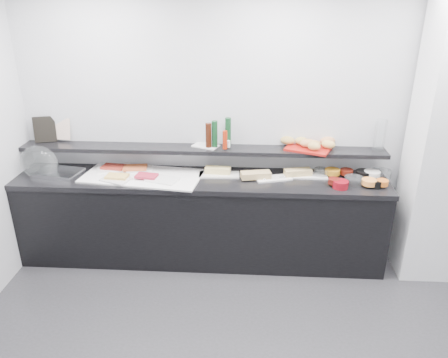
# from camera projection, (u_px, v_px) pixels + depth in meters

# --- Properties ---
(back_wall) EXTENTS (5.00, 0.02, 2.70)m
(back_wall) POSITION_uv_depth(u_px,v_px,m) (273.00, 126.00, 4.30)
(back_wall) COLOR silver
(back_wall) RESTS_ON ground
(column) EXTENTS (0.50, 0.50, 2.70)m
(column) POSITION_uv_depth(u_px,v_px,m) (443.00, 140.00, 3.89)
(column) COLOR white
(column) RESTS_ON ground
(buffet_cabinet) EXTENTS (3.60, 0.60, 0.85)m
(buffet_cabinet) POSITION_uv_depth(u_px,v_px,m) (201.00, 221.00, 4.43)
(buffet_cabinet) COLOR black
(buffet_cabinet) RESTS_ON ground
(counter_top) EXTENTS (3.62, 0.62, 0.05)m
(counter_top) POSITION_uv_depth(u_px,v_px,m) (200.00, 180.00, 4.25)
(counter_top) COLOR black
(counter_top) RESTS_ON buffet_cabinet
(wall_shelf) EXTENTS (3.60, 0.25, 0.04)m
(wall_shelf) POSITION_uv_depth(u_px,v_px,m) (201.00, 149.00, 4.31)
(wall_shelf) COLOR black
(wall_shelf) RESTS_ON back_wall
(cloche_base) EXTENTS (0.47, 0.36, 0.04)m
(cloche_base) POSITION_uv_depth(u_px,v_px,m) (59.00, 173.00, 4.30)
(cloche_base) COLOR silver
(cloche_base) RESTS_ON counter_top
(cloche_dome) EXTENTS (0.40, 0.28, 0.34)m
(cloche_dome) POSITION_uv_depth(u_px,v_px,m) (39.00, 163.00, 4.27)
(cloche_dome) COLOR silver
(cloche_dome) RESTS_ON cloche_base
(linen_runner) EXTENTS (1.20, 0.68, 0.01)m
(linen_runner) POSITION_uv_depth(u_px,v_px,m) (143.00, 176.00, 4.26)
(linen_runner) COLOR white
(linen_runner) RESTS_ON counter_top
(platter_meat_a) EXTENTS (0.39, 0.32, 0.01)m
(platter_meat_a) POSITION_uv_depth(u_px,v_px,m) (114.00, 168.00, 4.42)
(platter_meat_a) COLOR white
(platter_meat_a) RESTS_ON linen_runner
(food_meat_a) EXTENTS (0.24, 0.17, 0.02)m
(food_meat_a) POSITION_uv_depth(u_px,v_px,m) (113.00, 167.00, 4.39)
(food_meat_a) COLOR maroon
(food_meat_a) RESTS_ON platter_meat_a
(platter_salmon) EXTENTS (0.30, 0.24, 0.01)m
(platter_salmon) POSITION_uv_depth(u_px,v_px,m) (139.00, 169.00, 4.40)
(platter_salmon) COLOR silver
(platter_salmon) RESTS_ON linen_runner
(food_salmon) EXTENTS (0.25, 0.18, 0.02)m
(food_salmon) POSITION_uv_depth(u_px,v_px,m) (135.00, 168.00, 4.37)
(food_salmon) COLOR #CB5829
(food_salmon) RESTS_ON platter_salmon
(platter_cheese) EXTENTS (0.31, 0.27, 0.01)m
(platter_cheese) POSITION_uv_depth(u_px,v_px,m) (116.00, 180.00, 4.14)
(platter_cheese) COLOR silver
(platter_cheese) RESTS_ON linen_runner
(food_cheese) EXTENTS (0.22, 0.15, 0.02)m
(food_cheese) POSITION_uv_depth(u_px,v_px,m) (117.00, 176.00, 4.17)
(food_cheese) COLOR #E5B859
(food_cheese) RESTS_ON platter_cheese
(platter_meat_b) EXTENTS (0.33, 0.27, 0.01)m
(platter_meat_b) POSITION_uv_depth(u_px,v_px,m) (163.00, 179.00, 4.14)
(platter_meat_b) COLOR white
(platter_meat_b) RESTS_ON linen_runner
(food_meat_b) EXTENTS (0.22, 0.16, 0.02)m
(food_meat_b) POSITION_uv_depth(u_px,v_px,m) (146.00, 176.00, 4.18)
(food_meat_b) COLOR maroon
(food_meat_b) RESTS_ON platter_meat_b
(sandwich_plate_left) EXTENTS (0.40, 0.19, 0.01)m
(sandwich_plate_left) POSITION_uv_depth(u_px,v_px,m) (219.00, 175.00, 4.29)
(sandwich_plate_left) COLOR silver
(sandwich_plate_left) RESTS_ON counter_top
(sandwich_food_left) EXTENTS (0.25, 0.11, 0.06)m
(sandwich_food_left) POSITION_uv_depth(u_px,v_px,m) (218.00, 170.00, 4.30)
(sandwich_food_left) COLOR #E4CB77
(sandwich_food_left) RESTS_ON sandwich_plate_left
(tongs_left) EXTENTS (0.16, 0.01, 0.01)m
(tongs_left) POSITION_uv_depth(u_px,v_px,m) (218.00, 173.00, 4.29)
(tongs_left) COLOR silver
(tongs_left) RESTS_ON sandwich_plate_left
(sandwich_plate_mid) EXTENTS (0.37, 0.24, 0.01)m
(sandwich_plate_mid) POSITION_uv_depth(u_px,v_px,m) (273.00, 178.00, 4.21)
(sandwich_plate_mid) COLOR white
(sandwich_plate_mid) RESTS_ON counter_top
(sandwich_food_mid) EXTENTS (0.30, 0.17, 0.06)m
(sandwich_food_mid) POSITION_uv_depth(u_px,v_px,m) (256.00, 175.00, 4.19)
(sandwich_food_mid) COLOR tan
(sandwich_food_mid) RESTS_ON sandwich_plate_mid
(tongs_mid) EXTENTS (0.16, 0.03, 0.01)m
(tongs_mid) POSITION_uv_depth(u_px,v_px,m) (258.00, 179.00, 4.17)
(tongs_mid) COLOR #B0B3B7
(tongs_mid) RESTS_ON sandwich_plate_mid
(sandwich_plate_right) EXTENTS (0.37, 0.16, 0.01)m
(sandwich_plate_right) POSITION_uv_depth(u_px,v_px,m) (308.00, 176.00, 4.27)
(sandwich_plate_right) COLOR white
(sandwich_plate_right) RESTS_ON counter_top
(sandwich_food_right) EXTENTS (0.28, 0.16, 0.06)m
(sandwich_food_right) POSITION_uv_depth(u_px,v_px,m) (298.00, 172.00, 4.25)
(sandwich_food_right) COLOR tan
(sandwich_food_right) RESTS_ON sandwich_plate_right
(tongs_right) EXTENTS (0.16, 0.03, 0.01)m
(tongs_right) POSITION_uv_depth(u_px,v_px,m) (286.00, 177.00, 4.21)
(tongs_right) COLOR #AAACB1
(tongs_right) RESTS_ON sandwich_plate_right
(bowl_glass_fruit) EXTENTS (0.16, 0.16, 0.07)m
(bowl_glass_fruit) POSITION_uv_depth(u_px,v_px,m) (322.00, 173.00, 4.27)
(bowl_glass_fruit) COLOR silver
(bowl_glass_fruit) RESTS_ON counter_top
(fill_glass_fruit) EXTENTS (0.16, 0.16, 0.05)m
(fill_glass_fruit) POSITION_uv_depth(u_px,v_px,m) (332.00, 172.00, 4.26)
(fill_glass_fruit) COLOR orange
(fill_glass_fruit) RESTS_ON bowl_glass_fruit
(bowl_black_jam) EXTENTS (0.18, 0.18, 0.07)m
(bowl_black_jam) POSITION_uv_depth(u_px,v_px,m) (364.00, 174.00, 4.23)
(bowl_black_jam) COLOR black
(bowl_black_jam) RESTS_ON counter_top
(fill_black_jam) EXTENTS (0.15, 0.15, 0.05)m
(fill_black_jam) POSITION_uv_depth(u_px,v_px,m) (347.00, 172.00, 4.25)
(fill_black_jam) COLOR #61170D
(fill_black_jam) RESTS_ON bowl_black_jam
(bowl_glass_cream) EXTENTS (0.25, 0.25, 0.07)m
(bowl_glass_cream) POSITION_uv_depth(u_px,v_px,m) (381.00, 174.00, 4.24)
(bowl_glass_cream) COLOR white
(bowl_glass_cream) RESTS_ON counter_top
(fill_glass_cream) EXTENTS (0.19, 0.19, 0.05)m
(fill_glass_cream) POSITION_uv_depth(u_px,v_px,m) (372.00, 174.00, 4.21)
(fill_glass_cream) COLOR white
(fill_glass_cream) RESTS_ON bowl_glass_cream
(bowl_red_jam) EXTENTS (0.17, 0.17, 0.07)m
(bowl_red_jam) POSITION_uv_depth(u_px,v_px,m) (340.00, 184.00, 4.01)
(bowl_red_jam) COLOR maroon
(bowl_red_jam) RESTS_ON counter_top
(fill_red_jam) EXTENTS (0.13, 0.13, 0.05)m
(fill_red_jam) POSITION_uv_depth(u_px,v_px,m) (334.00, 181.00, 4.05)
(fill_red_jam) COLOR #51100B
(fill_red_jam) RESTS_ON bowl_red_jam
(bowl_glass_salmon) EXTENTS (0.18, 0.18, 0.07)m
(bowl_glass_salmon) POSITION_uv_depth(u_px,v_px,m) (354.00, 181.00, 4.09)
(bowl_glass_salmon) COLOR white
(bowl_glass_salmon) RESTS_ON counter_top
(fill_glass_salmon) EXTENTS (0.18, 0.18, 0.05)m
(fill_glass_salmon) POSITION_uv_depth(u_px,v_px,m) (369.00, 182.00, 4.03)
(fill_glass_salmon) COLOR #FE953E
(fill_glass_salmon) RESTS_ON bowl_glass_salmon
(bowl_black_fruit) EXTENTS (0.11, 0.11, 0.07)m
(bowl_black_fruit) POSITION_uv_depth(u_px,v_px,m) (376.00, 184.00, 4.02)
(bowl_black_fruit) COLOR black
(bowl_black_fruit) RESTS_ON counter_top
(fill_black_fruit) EXTENTS (0.13, 0.13, 0.05)m
(fill_black_fruit) POSITION_uv_depth(u_px,v_px,m) (382.00, 183.00, 4.02)
(fill_black_fruit) COLOR orange
(fill_black_fruit) RESTS_ON bowl_black_fruit
(framed_print) EXTENTS (0.23, 0.13, 0.26)m
(framed_print) POSITION_uv_depth(u_px,v_px,m) (45.00, 129.00, 4.42)
(framed_print) COLOR black
(framed_print) RESTS_ON wall_shelf
(print_art) EXTENTS (0.18, 0.07, 0.22)m
(print_art) POSITION_uv_depth(u_px,v_px,m) (62.00, 129.00, 4.43)
(print_art) COLOR beige
(print_art) RESTS_ON framed_print
(condiment_tray) EXTENTS (0.29, 0.24, 0.01)m
(condiment_tray) POSITION_uv_depth(u_px,v_px,m) (206.00, 146.00, 4.33)
(condiment_tray) COLOR white
(condiment_tray) RESTS_ON wall_shelf
(bottle_green_a) EXTENTS (0.06, 0.06, 0.26)m
(bottle_green_a) POSITION_uv_depth(u_px,v_px,m) (215.00, 134.00, 4.24)
(bottle_green_a) COLOR #103A1C
(bottle_green_a) RESTS_ON condiment_tray
(bottle_brown) EXTENTS (0.07, 0.07, 0.24)m
(bottle_brown) POSITION_uv_depth(u_px,v_px,m) (208.00, 135.00, 4.23)
(bottle_brown) COLOR #331409
(bottle_brown) RESTS_ON condiment_tray
(bottle_green_b) EXTENTS (0.07, 0.07, 0.28)m
(bottle_green_b) POSITION_uv_depth(u_px,v_px,m) (228.00, 132.00, 4.27)
(bottle_green_b) COLOR #103B1C
(bottle_green_b) RESTS_ON condiment_tray
(bottle_hot) EXTENTS (0.05, 0.05, 0.18)m
(bottle_hot) POSITION_uv_depth(u_px,v_px,m) (225.00, 140.00, 4.19)
(bottle_hot) COLOR #A5240B
(bottle_hot) RESTS_ON condiment_tray
(shaker_salt) EXTENTS (0.03, 0.03, 0.07)m
(shaker_salt) POSITION_uv_depth(u_px,v_px,m) (226.00, 142.00, 4.31)
(shaker_salt) COLOR white
(shaker_salt) RESTS_ON condiment_tray
(shaker_pepper) EXTENTS (0.04, 0.04, 0.07)m
(shaker_pepper) POSITION_uv_depth(u_px,v_px,m) (229.00, 144.00, 4.25)
(shaker_pepper) COLOR white
(shaker_pepper) RESTS_ON condiment_tray
(bread_tray) EXTENTS (0.49, 0.42, 0.02)m
(bread_tray) POSITION_uv_depth(u_px,v_px,m) (308.00, 148.00, 4.25)
(bread_tray) COLOR #A31711
(bread_tray) RESTS_ON wall_shelf
(bread_roll_nw) EXTENTS (0.17, 0.13, 0.08)m
(bread_roll_nw) POSITION_uv_depth(u_px,v_px,m) (288.00, 140.00, 4.31)
(bread_roll_nw) COLOR #AE8B42
(bread_roll_nw) RESTS_ON bread_tray
(bread_roll_n) EXTENTS (0.13, 0.09, 0.08)m
(bread_roll_n) POSITION_uv_depth(u_px,v_px,m) (301.00, 141.00, 4.30)
(bread_roll_n) COLOR tan
(bread_roll_n) RESTS_ON bread_tray
(bread_roll_ne) EXTENTS (0.18, 0.14, 0.08)m
(bread_roll_ne) POSITION_uv_depth(u_px,v_px,m) (328.00, 141.00, 4.30)
(bread_roll_ne) COLOR #C67E4B
(bread_roll_ne) RESTS_ON bread_tray
(bread_roll_sw) EXTENTS (0.15, 0.12, 0.08)m
(bread_roll_sw) POSITION_uv_depth(u_px,v_px,m) (314.00, 144.00, 4.20)
(bread_roll_sw) COLOR #B18343
(bread_roll_sw) RESTS_ON bread_tray
(bread_roll_s) EXTENTS (0.14, 0.12, 0.08)m
(bread_roll_s) POSITION_uv_depth(u_px,v_px,m) (314.00, 146.00, 4.14)
(bread_roll_s) COLOR tan
(bread_roll_s) RESTS_ON bread_tray
(bread_roll_midw) EXTENTS (0.17, 0.14, 0.08)m
(bread_roll_midw) POSITION_uv_depth(u_px,v_px,m) (308.00, 143.00, 4.24)
(bread_roll_midw) COLOR #C2814A
(bread_roll_midw) RESTS_ON bread_tray
(bread_roll_mide) EXTENTS (0.16, 0.12, 0.08)m
(bread_roll_mide) POSITION_uv_depth(u_px,v_px,m) (328.00, 144.00, 4.20)
(bread_roll_mide) COLOR tan
(bread_roll_mide) RESTS_ON bread_tray
(carafe) EXTENTS (0.12, 0.12, 0.30)m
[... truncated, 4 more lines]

